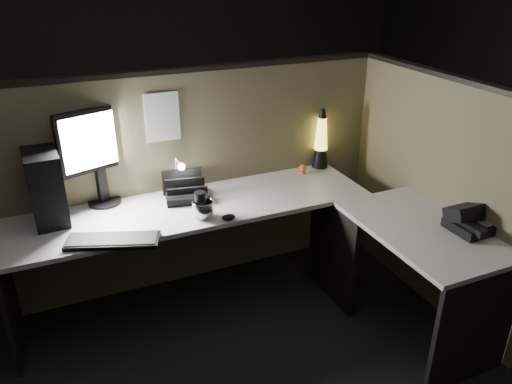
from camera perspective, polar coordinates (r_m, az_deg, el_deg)
name	(u,v)px	position (r m, az deg, el deg)	size (l,w,h in m)	color
floor	(252,350)	(3.16, -0.49, -17.64)	(6.00, 6.00, 0.00)	black
room_shell	(250,83)	(2.38, -0.64, 12.38)	(6.00, 6.00, 6.00)	silver
partition_back	(199,180)	(3.49, -6.53, 1.38)	(2.66, 0.06, 1.50)	brown
partition_right	(432,194)	(3.45, 19.52, -0.24)	(0.06, 1.66, 1.50)	brown
desk	(262,242)	(3.05, 0.71, -5.69)	(2.60, 1.60, 0.73)	#B0AEA6
pc_tower	(45,184)	(3.17, -23.00, 0.84)	(0.19, 0.41, 0.43)	black
monitor	(97,148)	(3.20, -17.74, 4.86)	(0.46, 0.22, 0.62)	black
keyboard	(113,241)	(2.85, -16.04, -5.39)	(0.50, 0.17, 0.02)	black
mouse	(229,217)	(2.98, -3.16, -2.88)	(0.08, 0.06, 0.03)	black
clip_lamp	(179,174)	(3.29, -8.76, 2.06)	(0.05, 0.19, 0.24)	silver
organizer	(185,192)	(3.26, -8.07, 0.03)	(0.30, 0.27, 0.20)	black
lava_lamp	(321,143)	(3.71, 7.43, 5.53)	(0.12, 0.12, 0.44)	black
travel_mug	(200,205)	(3.00, -6.36, -1.45)	(0.07, 0.07, 0.16)	black
steel_mug	(203,210)	(3.00, -6.06, -2.01)	(0.14, 0.14, 0.11)	silver
figurine	(303,168)	(3.61, 5.37, 2.72)	(0.05, 0.05, 0.05)	orange
pinned_paper	(163,117)	(3.24, -10.63, 8.39)	(0.22, 0.00, 0.31)	white
desk_phone	(471,219)	(3.12, 23.36, -2.89)	(0.26, 0.28, 0.16)	black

